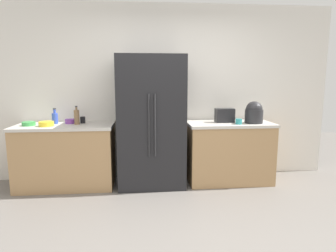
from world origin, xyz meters
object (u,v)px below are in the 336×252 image
object	(u,v)px
bowl_c	(29,124)
rice_cooker	(254,113)
bottle_b	(77,117)
cup_b	(239,122)
cup_a	(83,120)
toaster	(225,115)
bowl_b	(70,121)
bowl_a	(46,124)
refrigerator	(151,122)
bottle_a	(55,118)

from	to	relation	value
bowl_c	rice_cooker	bearing A→B (deg)	-1.04
bowl_c	bottle_b	bearing A→B (deg)	3.09
cup_b	bowl_c	size ratio (longest dim) A/B	0.52
bottle_b	cup_a	distance (m)	0.15
toaster	bowl_b	xyz separation A→B (m)	(-2.24, 0.10, -0.07)
cup_b	bowl_a	world-z (taller)	cup_b
cup_a	bowl_b	bearing A→B (deg)	-179.37
refrigerator	bottle_a	xyz separation A→B (m)	(-1.36, 0.12, 0.06)
bottle_a	bowl_a	xyz separation A→B (m)	(-0.06, -0.21, -0.05)
rice_cooker	bowl_c	xyz separation A→B (m)	(-3.15, 0.06, -0.12)
refrigerator	bottle_b	size ratio (longest dim) A/B	7.05
refrigerator	bottle_b	bearing A→B (deg)	178.76
cup_b	bowl_a	bearing A→B (deg)	178.37
cup_a	cup_b	bearing A→B (deg)	-7.90
cup_b	bottle_b	bearing A→B (deg)	175.45
bowl_a	cup_b	bearing A→B (deg)	-1.63
bowl_a	bowl_b	size ratio (longest dim) A/B	1.32
cup_b	refrigerator	bearing A→B (deg)	172.68
cup_a	refrigerator	bearing A→B (deg)	-8.63
toaster	bottle_a	xyz separation A→B (m)	(-2.44, 0.08, -0.02)
bowl_a	bowl_c	bearing A→B (deg)	164.58
bottle_b	bowl_c	size ratio (longest dim) A/B	1.50
bowl_a	bottle_a	bearing A→B (deg)	74.26
rice_cooker	cup_a	bearing A→B (deg)	174.94
toaster	rice_cooker	world-z (taller)	rice_cooker
refrigerator	bottle_a	bearing A→B (deg)	174.80
toaster	cup_a	bearing A→B (deg)	177.16
bottle_b	cup_b	world-z (taller)	bottle_b
bottle_a	bowl_c	xyz separation A→B (m)	(-0.31, -0.14, -0.06)
bowl_b	cup_b	bearing A→B (deg)	-7.29
rice_cooker	cup_b	world-z (taller)	rice_cooker
refrigerator	bottle_b	world-z (taller)	refrigerator
bottle_b	bowl_c	xyz separation A→B (m)	(-0.64, -0.03, -0.08)
bowl_a	toaster	bearing A→B (deg)	2.95
bottle_b	cup_b	size ratio (longest dim) A/B	2.88
cup_a	bottle_a	bearing A→B (deg)	-176.21
cup_a	bowl_b	world-z (taller)	cup_a
bottle_b	bowl_a	size ratio (longest dim) A/B	1.33
bowl_a	bowl_c	size ratio (longest dim) A/B	1.12
bowl_b	cup_a	bearing A→B (deg)	0.63
refrigerator	bowl_b	xyz separation A→B (m)	(-1.15, 0.15, 0.00)
bottle_a	cup_a	size ratio (longest dim) A/B	2.39
refrigerator	toaster	world-z (taller)	refrigerator
bottle_a	bowl_b	size ratio (longest dim) A/B	1.51
bottle_a	rice_cooker	bearing A→B (deg)	-3.88
toaster	cup_b	distance (m)	0.26
bottle_b	bowl_b	size ratio (longest dim) A/B	1.76
bottle_a	bowl_b	bearing A→B (deg)	6.44
toaster	bowl_a	distance (m)	2.50
refrigerator	rice_cooker	distance (m)	1.49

